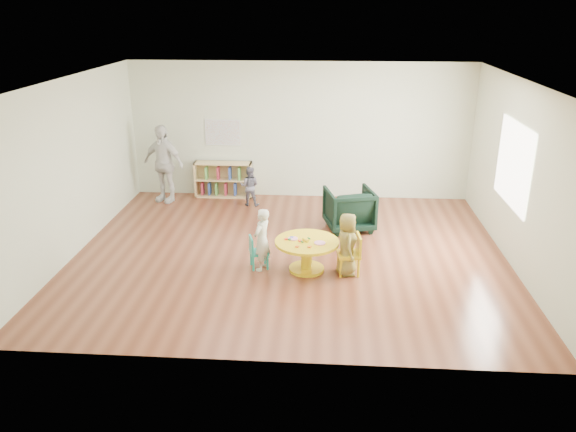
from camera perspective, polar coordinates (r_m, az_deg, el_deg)
The scene contains 11 objects.
room at distance 8.65m, azimuth 0.29°, elevation 7.66°, with size 7.10×7.00×2.80m.
activity_table at distance 8.57m, azimuth 1.92°, elevation -3.46°, with size 0.98×0.98×0.53m.
kid_chair_left at distance 8.68m, azimuth -3.21°, elevation -3.59°, with size 0.34×0.34×0.52m.
kid_chair_right at distance 8.52m, azimuth 6.50°, elevation -3.76°, with size 0.37×0.37×0.63m.
bookshelf at distance 11.99m, azimuth -6.61°, elevation 3.70°, with size 1.20×0.30×0.75m.
alphabet_poster at distance 11.86m, azimuth -6.63°, elevation 8.43°, with size 0.74×0.01×0.54m.
armchair at distance 10.20m, azimuth 6.24°, elevation 0.71°, with size 0.81×0.83×0.76m, color black.
child_left at distance 8.54m, azimuth -2.66°, elevation -2.42°, with size 0.36×0.24×0.99m, color silver.
child_right at distance 8.44m, azimuth 6.02°, elevation -2.86°, with size 0.48×0.31×0.97m, color gold.
toddler at distance 11.37m, azimuth -3.93°, elevation 3.05°, with size 0.39×0.31×0.81m, color #161637.
adult_caretaker at distance 11.78m, azimuth -12.56°, elevation 5.22°, with size 0.94×0.39×1.60m, color white.
Camera 1 is at (0.56, -8.41, 3.85)m, focal length 35.00 mm.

